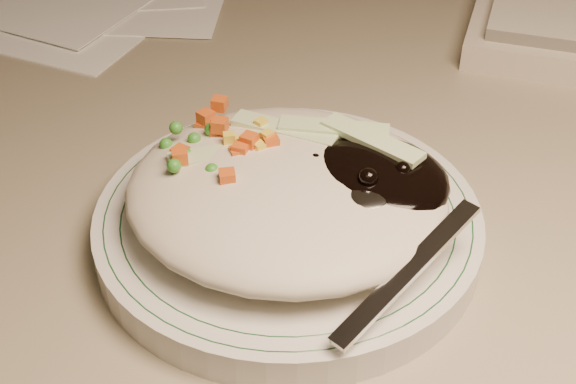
# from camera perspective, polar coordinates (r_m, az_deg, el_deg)

# --- Properties ---
(desk) EXTENTS (1.40, 0.70, 0.74)m
(desk) POSITION_cam_1_polar(r_m,az_deg,el_deg) (0.77, 7.87, -6.06)
(desk) COLOR gray
(desk) RESTS_ON ground
(plate) EXTENTS (0.24, 0.24, 0.02)m
(plate) POSITION_cam_1_polar(r_m,az_deg,el_deg) (0.50, -0.00, -2.36)
(plate) COLOR silver
(plate) RESTS_ON desk
(plate_rim) EXTENTS (0.23, 0.23, 0.00)m
(plate_rim) POSITION_cam_1_polar(r_m,az_deg,el_deg) (0.49, 0.00, -1.47)
(plate_rim) COLOR #144723
(plate_rim) RESTS_ON plate
(meal) EXTENTS (0.21, 0.19, 0.05)m
(meal) POSITION_cam_1_polar(r_m,az_deg,el_deg) (0.48, 0.48, 0.41)
(meal) COLOR beige
(meal) RESTS_ON plate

